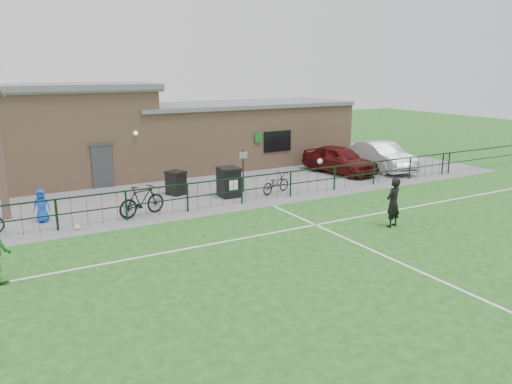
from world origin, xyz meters
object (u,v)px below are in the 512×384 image
wheelie_bin_left (176,184)px  ball_ground (77,227)px  wheelie_bin_right (229,183)px  spectator_child (42,206)px  car_silver (382,156)px  sign_post (243,171)px  bicycle_d (142,201)px  car_maroon (339,159)px  bicycle_e (276,183)px

wheelie_bin_left → ball_ground: bearing=-168.9°
wheelie_bin_right → ball_ground: (-6.95, -1.66, -0.54)m
spectator_child → car_silver: bearing=22.7°
sign_post → bicycle_d: 5.57m
car_maroon → bicycle_d: bearing=-176.9°
car_maroon → car_silver: bearing=-19.0°
wheelie_bin_right → bicycle_d: 4.47m
bicycle_e → spectator_child: size_ratio=1.41×
wheelie_bin_right → bicycle_e: bearing=-12.6°
car_silver → bicycle_d: (-14.75, -2.27, -0.18)m
wheelie_bin_left → ball_ground: size_ratio=4.52×
car_maroon → ball_ground: bearing=-176.9°
bicycle_e → ball_ground: 9.21m
car_silver → spectator_child: 18.34m
ball_ground → wheelie_bin_right: bearing=13.4°
ball_ground → sign_post: bearing=14.9°
spectator_child → ball_ground: bearing=-40.7°
wheelie_bin_left → sign_post: 3.18m
wheelie_bin_right → car_maroon: 7.87m
car_silver → ball_ground: car_silver is taller
car_maroon → spectator_child: bearing=176.6°
wheelie_bin_right → bicycle_d: bearing=-165.4°
sign_post → car_silver: (9.41, 0.75, -0.20)m
sign_post → car_maroon: bearing=10.1°
sign_post → bicycle_e: (1.19, -0.99, -0.53)m
wheelie_bin_right → car_maroon: (7.69, 1.66, 0.15)m
car_maroon → bicycle_e: car_maroon is taller
bicycle_d → car_silver: bearing=-97.1°
wheelie_bin_left → wheelie_bin_right: size_ratio=0.81×
wheelie_bin_left → wheelie_bin_right: (1.96, -1.53, 0.12)m
wheelie_bin_right → spectator_child: bearing=-178.8°
wheelie_bin_right → spectator_child: spectator_child is taller
bicycle_e → car_maroon: bearing=-87.5°
spectator_child → bicycle_e: bearing=16.1°
wheelie_bin_left → bicycle_d: bicycle_d is taller
car_maroon → spectator_child: 15.68m
sign_post → car_maroon: size_ratio=0.44×
sign_post → bicycle_d: (-5.34, -1.53, -0.39)m
ball_ground → bicycle_e: bearing=7.1°
ball_ground → car_maroon: bearing=12.8°
car_maroon → wheelie_bin_right: bearing=-177.5°
sign_post → ball_ground: sign_post is taller
bicycle_d → bicycle_e: 6.55m
ball_ground → wheelie_bin_left: bearing=32.6°
ball_ground → car_silver: bearing=9.4°
wheelie_bin_left → bicycle_d: 3.53m
car_maroon → car_silver: (2.71, -0.45, 0.02)m
car_silver → ball_ground: size_ratio=21.61×
wheelie_bin_left → car_silver: bearing=-22.9°
bicycle_e → sign_post: bearing=31.2°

